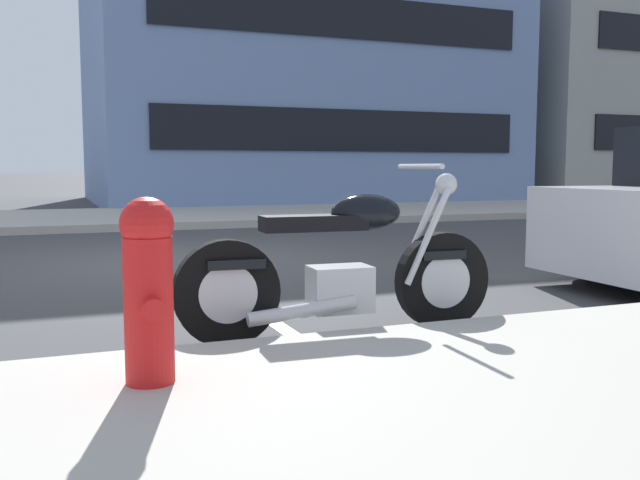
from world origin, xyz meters
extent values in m
plane|color=#3D3D3F|center=(0.00, 0.00, 0.00)|extent=(260.00, 260.00, 0.00)
cube|color=#ADA89E|center=(12.00, 6.76, 0.07)|extent=(120.00, 5.00, 0.14)
cube|color=silver|center=(0.00, -3.66, 0.00)|extent=(0.12, 2.20, 0.01)
cylinder|color=black|center=(1.03, -4.01, 0.33)|extent=(0.67, 0.14, 0.67)
cylinder|color=silver|center=(1.03, -4.01, 0.33)|extent=(0.37, 0.14, 0.37)
cylinder|color=black|center=(-0.46, -3.93, 0.33)|extent=(0.67, 0.14, 0.67)
cylinder|color=silver|center=(-0.46, -3.93, 0.33)|extent=(0.37, 0.14, 0.37)
cube|color=silver|center=(0.28, -3.97, 0.32)|extent=(0.41, 0.28, 0.30)
cube|color=black|center=(0.10, -3.96, 0.75)|extent=(0.69, 0.25, 0.10)
ellipsoid|color=black|center=(0.46, -3.98, 0.81)|extent=(0.49, 0.26, 0.24)
cube|color=black|center=(-0.41, -3.94, 0.52)|extent=(0.37, 0.20, 0.06)
cube|color=black|center=(1.01, -4.01, 0.52)|extent=(0.33, 0.18, 0.06)
cylinder|color=silver|center=(0.89, -3.93, 0.65)|extent=(0.34, 0.06, 0.65)
cylinder|color=silver|center=(0.88, -4.07, 0.65)|extent=(0.34, 0.06, 0.65)
cylinder|color=silver|center=(0.85, -4.00, 1.11)|extent=(0.07, 0.62, 0.04)
sphere|color=silver|center=(1.05, -4.01, 0.99)|extent=(0.15, 0.15, 0.15)
cylinder|color=silver|center=(-0.02, -4.10, 0.22)|extent=(0.71, 0.13, 0.16)
cylinder|color=black|center=(3.51, -2.77, 0.31)|extent=(0.63, 0.24, 0.62)
cylinder|color=red|center=(-1.08, -4.99, 0.47)|extent=(0.22, 0.22, 0.66)
sphere|color=red|center=(-1.08, -4.99, 0.86)|extent=(0.24, 0.24, 0.24)
cylinder|color=red|center=(-1.08, -4.85, 0.50)|extent=(0.10, 0.08, 0.10)
cylinder|color=red|center=(-1.08, -5.13, 0.50)|extent=(0.10, 0.08, 0.10)
cube|color=#6B84B2|center=(6.04, 14.15, 4.72)|extent=(12.24, 10.17, 9.43)
cube|color=black|center=(6.04, 9.03, 2.08)|extent=(10.28, 0.06, 1.10)
cube|color=black|center=(6.04, 9.03, 5.00)|extent=(10.28, 0.06, 1.10)
cube|color=#939993|center=(19.94, 14.82, 4.96)|extent=(13.31, 11.52, 9.93)
camera|label=1|loc=(-1.50, -8.14, 1.11)|focal=39.44mm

